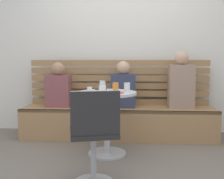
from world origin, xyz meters
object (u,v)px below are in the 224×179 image
at_px(cup_tumbler_orange, 115,87).
at_px(cup_glass_tall, 103,86).
at_px(person_adult, 181,83).
at_px(cup_ceramic_white, 102,89).
at_px(cafe_table, 107,111).
at_px(cup_water_clear, 127,88).
at_px(booth_bench, 118,122).
at_px(cup_espresso_small, 90,89).
at_px(person_child_left, 58,87).
at_px(white_chair, 94,135).
at_px(phone_on_table, 101,89).
at_px(plate_small, 116,93).
at_px(person_child_middle, 123,87).

height_order(cup_tumbler_orange, cup_glass_tall, cup_glass_tall).
height_order(person_adult, cup_ceramic_white, person_adult).
relative_size(person_adult, cup_ceramic_white, 9.80).
relative_size(cafe_table, cup_water_clear, 6.73).
height_order(booth_bench, cafe_table, cafe_table).
bearing_deg(cup_espresso_small, person_child_left, 128.06).
relative_size(white_chair, person_adult, 1.08).
distance_m(booth_bench, cup_water_clear, 0.95).
height_order(cup_tumbler_orange, phone_on_table, cup_tumbler_orange).
distance_m(cup_water_clear, cup_espresso_small, 0.43).
height_order(cup_water_clear, cup_tumbler_orange, cup_water_clear).
bearing_deg(cup_tumbler_orange, white_chair, -98.31).
bearing_deg(cup_espresso_small, phone_on_table, 67.97).
relative_size(cup_glass_tall, plate_small, 0.71).
bearing_deg(white_chair, person_child_left, 115.56).
relative_size(white_chair, cup_espresso_small, 15.18).
bearing_deg(cup_glass_tall, cup_water_clear, -25.46).
relative_size(cafe_table, cup_tumbler_orange, 7.40).
relative_size(cup_ceramic_white, cup_glass_tall, 0.67).
bearing_deg(booth_bench, person_adult, -0.20).
bearing_deg(cup_glass_tall, white_chair, -88.70).
bearing_deg(plate_small, cup_water_clear, 35.00).
bearing_deg(cup_water_clear, person_child_middle, 94.65).
height_order(person_adult, phone_on_table, person_adult).
height_order(booth_bench, cup_water_clear, cup_water_clear).
xyz_separation_m(person_child_left, cup_glass_tall, (0.70, -0.61, 0.08)).
bearing_deg(white_chair, person_child_middle, 82.22).
distance_m(cup_tumbler_orange, cup_glass_tall, 0.15).
bearing_deg(person_adult, booth_bench, 179.80).
relative_size(white_chair, cup_water_clear, 7.73).
xyz_separation_m(person_child_left, cup_tumbler_orange, (0.85, -0.62, 0.07)).
xyz_separation_m(person_child_middle, cup_espresso_small, (-0.36, -0.73, 0.04)).
height_order(cup_water_clear, plate_small, cup_water_clear).
height_order(cafe_table, person_child_middle, person_child_middle).
bearing_deg(booth_bench, person_child_middle, 7.67).
height_order(white_chair, cup_espresso_small, white_chair).
relative_size(booth_bench, white_chair, 3.18).
xyz_separation_m(white_chair, cup_tumbler_orange, (0.13, 0.88, 0.33)).
relative_size(person_child_left, cup_glass_tall, 5.29).
bearing_deg(cup_glass_tall, person_child_middle, 69.81).
bearing_deg(person_child_middle, cup_water_clear, -85.35).
relative_size(person_child_middle, plate_small, 3.83).
xyz_separation_m(booth_bench, cup_glass_tall, (-0.15, -0.61, 0.58)).
distance_m(cafe_table, phone_on_table, 0.33).
bearing_deg(cup_tumbler_orange, phone_on_table, 140.34).
distance_m(white_chair, cup_water_clear, 0.87).
distance_m(cup_ceramic_white, cup_glass_tall, 0.12).
height_order(white_chair, person_child_middle, person_child_middle).
distance_m(cafe_table, person_child_middle, 0.75).
xyz_separation_m(person_child_middle, phone_on_table, (-0.26, -0.48, 0.02)).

